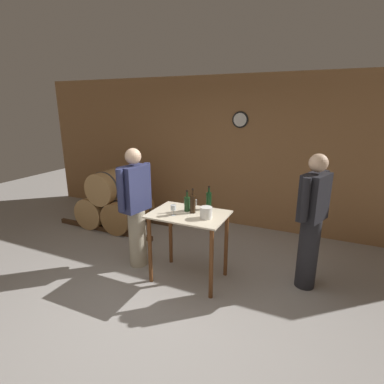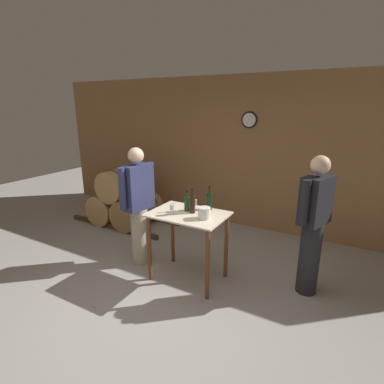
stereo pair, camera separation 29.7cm
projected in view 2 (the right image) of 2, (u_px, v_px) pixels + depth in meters
name	position (u px, v px, depth m)	size (l,w,h in m)	color
ground_plane	(151.00, 304.00, 3.41)	(14.00, 14.00, 0.00)	#9E9993
back_wall	(242.00, 154.00, 5.37)	(8.40, 0.08, 2.70)	#996B42
barrel_rack	(124.00, 200.00, 5.69)	(2.02, 0.88, 1.09)	#4C331E
tasting_table	(188.00, 228.00, 3.75)	(0.94, 0.66, 0.90)	beige
wine_bottle_far_left	(187.00, 203.00, 3.75)	(0.07, 0.07, 0.27)	#193819
wine_bottle_left	(192.00, 203.00, 3.68)	(0.07, 0.07, 0.31)	black
wine_bottle_center	(209.00, 201.00, 3.80)	(0.07, 0.07, 0.30)	black
wine_glass_near_left	(172.00, 207.00, 3.62)	(0.07, 0.07, 0.13)	silver
wine_glass_near_center	(195.00, 203.00, 3.79)	(0.07, 0.07, 0.13)	silver
ice_bucket	(204.00, 213.00, 3.50)	(0.14, 0.14, 0.14)	white
person_host	(138.00, 205.00, 4.10)	(0.29, 0.58, 1.66)	#B7AD93
person_visitor_with_scarf	(313.00, 224.00, 3.42)	(0.34, 0.56, 1.67)	#232328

